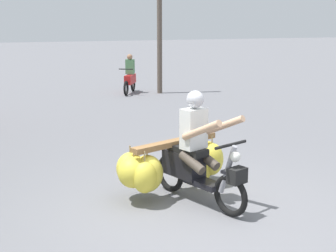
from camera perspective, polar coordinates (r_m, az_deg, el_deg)
name	(u,v)px	position (r m, az deg, el deg)	size (l,w,h in m)	color
ground_plane	(197,216)	(6.09, 3.68, -11.15)	(120.00, 120.00, 0.00)	slate
motorbike_main_loaded	(181,162)	(6.67, 1.59, -4.53)	(1.87, 1.99, 1.58)	black
motorbike_distant_ahead_left	(130,77)	(16.56, -4.78, 6.07)	(0.97, 1.40, 1.40)	black
utility_pole	(159,19)	(16.39, -1.07, 13.27)	(0.18, 0.18, 5.26)	brown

